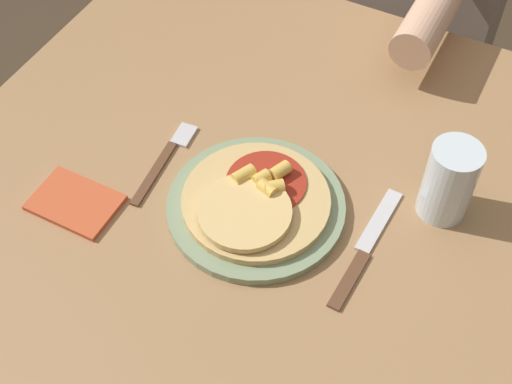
{
  "coord_description": "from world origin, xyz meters",
  "views": [
    {
      "loc": [
        0.3,
        -0.57,
        1.58
      ],
      "look_at": [
        0.02,
        -0.02,
        0.8
      ],
      "focal_mm": 50.0,
      "sensor_mm": 36.0,
      "label": 1
    }
  ],
  "objects_px": {
    "fork": "(167,157)",
    "knife": "(365,249)",
    "dining_table": "(251,240)",
    "pizza": "(255,201)",
    "plate": "(256,206)",
    "drinking_glass": "(449,181)"
  },
  "relations": [
    {
      "from": "dining_table",
      "to": "knife",
      "type": "relative_size",
      "value": 4.45
    },
    {
      "from": "dining_table",
      "to": "drinking_glass",
      "type": "relative_size",
      "value": 7.91
    },
    {
      "from": "fork",
      "to": "knife",
      "type": "bearing_deg",
      "value": -3.03
    },
    {
      "from": "dining_table",
      "to": "fork",
      "type": "bearing_deg",
      "value": 178.55
    },
    {
      "from": "dining_table",
      "to": "plate",
      "type": "distance_m",
      "value": 0.13
    },
    {
      "from": "plate",
      "to": "pizza",
      "type": "distance_m",
      "value": 0.02
    },
    {
      "from": "pizza",
      "to": "knife",
      "type": "xyz_separation_m",
      "value": [
        0.17,
        0.01,
        -0.02
      ]
    },
    {
      "from": "pizza",
      "to": "knife",
      "type": "bearing_deg",
      "value": 3.43
    },
    {
      "from": "pizza",
      "to": "plate",
      "type": "bearing_deg",
      "value": 90.45
    },
    {
      "from": "pizza",
      "to": "fork",
      "type": "bearing_deg",
      "value": 170.59
    },
    {
      "from": "plate",
      "to": "pizza",
      "type": "relative_size",
      "value": 1.21
    },
    {
      "from": "dining_table",
      "to": "fork",
      "type": "distance_m",
      "value": 0.19
    },
    {
      "from": "fork",
      "to": "knife",
      "type": "relative_size",
      "value": 0.8
    },
    {
      "from": "knife",
      "to": "fork",
      "type": "bearing_deg",
      "value": 176.97
    },
    {
      "from": "pizza",
      "to": "fork",
      "type": "relative_size",
      "value": 1.21
    },
    {
      "from": "pizza",
      "to": "drinking_glass",
      "type": "height_order",
      "value": "drinking_glass"
    },
    {
      "from": "plate",
      "to": "dining_table",
      "type": "bearing_deg",
      "value": 134.16
    },
    {
      "from": "knife",
      "to": "dining_table",
      "type": "bearing_deg",
      "value": 175.73
    },
    {
      "from": "fork",
      "to": "knife",
      "type": "height_order",
      "value": "same"
    },
    {
      "from": "dining_table",
      "to": "fork",
      "type": "relative_size",
      "value": 5.56
    },
    {
      "from": "pizza",
      "to": "fork",
      "type": "xyz_separation_m",
      "value": [
        -0.17,
        0.03,
        -0.02
      ]
    },
    {
      "from": "knife",
      "to": "drinking_glass",
      "type": "relative_size",
      "value": 1.78
    }
  ]
}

